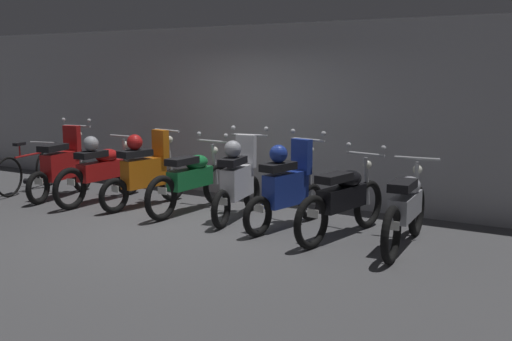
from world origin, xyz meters
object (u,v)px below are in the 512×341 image
at_px(motorbike_slot_3, 192,179).
at_px(motorbike_slot_4, 238,179).
at_px(motorbike_slot_2, 145,171).
at_px(motorbike_slot_5, 287,186).
at_px(motorbike_slot_1, 101,170).
at_px(motorbike_slot_7, 406,208).
at_px(bicycle, 29,171).
at_px(motorbike_slot_0, 62,166).
at_px(motorbike_slot_6, 343,199).

xyz_separation_m(motorbike_slot_3, motorbike_slot_4, (0.83, -0.01, 0.08)).
distance_m(motorbike_slot_2, motorbike_slot_5, 2.50).
xyz_separation_m(motorbike_slot_1, motorbike_slot_7, (4.99, -0.04, -0.04)).
distance_m(motorbike_slot_5, motorbike_slot_7, 1.66).
xyz_separation_m(motorbike_slot_2, bicycle, (-2.55, -0.13, -0.20)).
distance_m(motorbike_slot_0, bicycle, 0.89).
bearing_deg(motorbike_slot_4, motorbike_slot_1, -175.80).
distance_m(motorbike_slot_2, motorbike_slot_6, 3.33).
bearing_deg(motorbike_slot_7, motorbike_slot_3, 176.01).
relative_size(motorbike_slot_4, bicycle, 0.99).
relative_size(motorbike_slot_0, motorbike_slot_3, 0.85).
bearing_deg(motorbike_slot_2, motorbike_slot_4, 2.65).
height_order(motorbike_slot_0, motorbike_slot_6, motorbike_slot_0).
xyz_separation_m(motorbike_slot_0, motorbike_slot_1, (0.84, 0.05, -0.00)).
height_order(motorbike_slot_5, motorbike_slot_7, motorbike_slot_5).
height_order(motorbike_slot_0, motorbike_slot_3, motorbike_slot_0).
relative_size(motorbike_slot_1, bicycle, 1.15).
distance_m(motorbike_slot_1, motorbike_slot_6, 4.17).
xyz_separation_m(motorbike_slot_2, motorbike_slot_5, (2.50, -0.02, 0.00)).
xyz_separation_m(motorbike_slot_0, motorbike_slot_6, (5.00, 0.07, -0.04)).
bearing_deg(motorbike_slot_3, motorbike_slot_5, -3.68).
xyz_separation_m(motorbike_slot_0, motorbike_slot_4, (3.33, 0.23, 0.04)).
bearing_deg(bicycle, motorbike_slot_6, 0.40).
bearing_deg(motorbike_slot_1, motorbike_slot_7, -0.48).
relative_size(motorbike_slot_2, motorbike_slot_3, 0.86).
bearing_deg(motorbike_slot_1, motorbike_slot_3, 6.51).
bearing_deg(motorbike_slot_3, motorbike_slot_0, -174.52).
bearing_deg(motorbike_slot_6, motorbike_slot_1, -179.70).
bearing_deg(motorbike_slot_3, bicycle, -176.46).
xyz_separation_m(motorbike_slot_6, motorbike_slot_7, (0.83, -0.06, -0.00)).
relative_size(motorbike_slot_0, motorbike_slot_5, 1.00).
bearing_deg(motorbike_slot_6, motorbike_slot_7, -4.39).
bearing_deg(motorbike_slot_6, motorbike_slot_0, -179.18).
bearing_deg(motorbike_slot_7, motorbike_slot_4, 174.87).
bearing_deg(bicycle, motorbike_slot_0, -2.04).
bearing_deg(motorbike_slot_5, motorbike_slot_3, 176.32).
distance_m(motorbike_slot_5, bicycle, 5.05).
bearing_deg(motorbike_slot_1, bicycle, -179.37).
relative_size(motorbike_slot_4, motorbike_slot_7, 0.86).
distance_m(motorbike_slot_2, motorbike_slot_4, 1.66).
bearing_deg(motorbike_slot_2, motorbike_slot_3, 5.77).
xyz_separation_m(motorbike_slot_1, motorbike_slot_2, (0.84, 0.11, 0.04)).
bearing_deg(motorbike_slot_0, motorbike_slot_4, 4.00).
height_order(motorbike_slot_3, bicycle, motorbike_slot_3).
bearing_deg(motorbike_slot_0, motorbike_slot_3, 5.48).
relative_size(motorbike_slot_3, bicycle, 1.15).
height_order(motorbike_slot_6, bicycle, motorbike_slot_6).
xyz_separation_m(motorbike_slot_1, motorbike_slot_4, (2.49, 0.18, 0.04)).
relative_size(motorbike_slot_5, motorbike_slot_7, 0.86).
bearing_deg(bicycle, motorbike_slot_5, 1.16).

